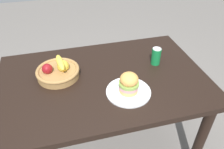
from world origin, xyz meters
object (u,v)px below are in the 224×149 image
(sandwich, at_px, (129,83))
(fruit_basket, at_px, (58,71))
(plate, at_px, (128,92))
(soda_can, at_px, (156,56))

(sandwich, relative_size, fruit_basket, 0.46)
(plate, relative_size, soda_can, 2.22)
(soda_can, bearing_deg, fruit_basket, 178.04)
(fruit_basket, bearing_deg, soda_can, -1.96)
(sandwich, distance_m, soda_can, 0.38)
(fruit_basket, bearing_deg, plate, -34.20)
(plate, distance_m, sandwich, 0.07)
(sandwich, bearing_deg, soda_can, 41.21)
(soda_can, distance_m, fruit_basket, 0.70)
(sandwich, bearing_deg, fruit_basket, 145.80)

